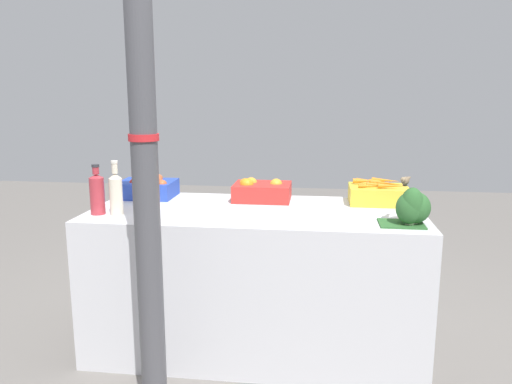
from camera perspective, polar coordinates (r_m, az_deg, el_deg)
name	(u,v)px	position (r m, az deg, el deg)	size (l,w,h in m)	color
ground_plane	(256,344)	(3.11, 0.00, -16.98)	(10.00, 10.00, 0.00)	slate
market_table	(256,279)	(2.94, 0.00, -9.87)	(1.85, 0.82, 0.83)	silver
support_pole	(145,164)	(2.18, -12.59, 3.11)	(0.13, 0.13, 2.34)	#4C4C51
apple_crate	(149,187)	(3.21, -12.18, 0.55)	(0.34, 0.27, 0.14)	#2847B7
orange_crate	(261,190)	(3.05, 0.53, 0.19)	(0.34, 0.27, 0.14)	red
carrot_crate	(379,194)	(3.05, 13.83, -0.20)	(0.34, 0.28, 0.14)	gold
broccoli_pile	(412,207)	(2.58, 17.39, -1.67)	(0.25, 0.19, 0.19)	#2D602D
juice_bottle_ruby	(97,193)	(2.82, -17.71, -0.10)	(0.08, 0.08, 0.27)	#B2333D
juice_bottle_cloudy	(116,192)	(2.77, -15.72, -0.05)	(0.07, 0.07, 0.29)	beige
sparrow_bird	(405,181)	(2.56, 16.67, 1.25)	(0.07, 0.13, 0.05)	#4C3D2D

